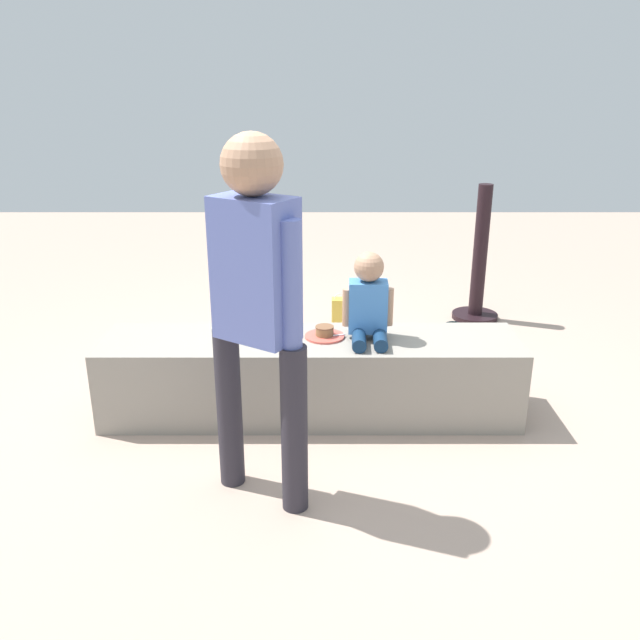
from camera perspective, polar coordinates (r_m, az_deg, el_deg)
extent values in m
plane|color=tan|center=(3.80, -0.81, -8.06)|extent=(12.00, 12.00, 0.00)
cube|color=gray|center=(3.70, -0.83, -4.95)|extent=(2.31, 0.51, 0.46)
cylinder|color=navy|center=(3.52, 3.42, -1.60)|extent=(0.09, 0.25, 0.08)
cylinder|color=navy|center=(3.53, 5.26, -1.57)|extent=(0.09, 0.25, 0.08)
cube|color=#4283CE|center=(3.58, 4.21, 1.20)|extent=(0.21, 0.14, 0.28)
sphere|color=tan|center=(3.51, 4.30, 4.64)|extent=(0.16, 0.16, 0.16)
cylinder|color=tan|center=(3.57, 2.37, 1.10)|extent=(0.05, 0.05, 0.21)
cylinder|color=tan|center=(3.59, 6.03, 1.15)|extent=(0.05, 0.05, 0.21)
cylinder|color=#28252F|center=(2.85, -2.25, -9.57)|extent=(0.12, 0.12, 0.78)
cylinder|color=#28252F|center=(3.05, -7.90, -7.63)|extent=(0.12, 0.12, 0.78)
cube|color=#5C6AB3|center=(2.68, -5.64, 4.38)|extent=(0.39, 0.35, 0.60)
sphere|color=tan|center=(2.60, -5.96, 13.36)|extent=(0.25, 0.25, 0.25)
cylinder|color=#5C6AB3|center=(2.59, -2.59, 2.66)|extent=(0.09, 0.09, 0.56)
cylinder|color=#5C6AB3|center=(2.80, -8.39, 3.81)|extent=(0.09, 0.09, 0.56)
cylinder|color=#E0594C|center=(3.63, 0.41, -1.42)|extent=(0.22, 0.22, 0.01)
cylinder|color=olive|center=(3.62, 0.42, -1.00)|extent=(0.10, 0.10, 0.05)
cylinder|color=brown|center=(3.61, 0.42, -0.61)|extent=(0.10, 0.10, 0.01)
cube|color=silver|center=(3.61, 1.38, -1.35)|extent=(0.11, 0.04, 0.00)
cube|color=gold|center=(4.96, 2.38, 0.49)|extent=(0.23, 0.10, 0.25)
torus|color=white|center=(4.92, 1.81, 1.87)|extent=(0.09, 0.01, 0.09)
torus|color=white|center=(4.92, 2.99, 1.87)|extent=(0.09, 0.01, 0.09)
cylinder|color=black|center=(5.38, 13.34, 0.36)|extent=(0.36, 0.36, 0.04)
cylinder|color=black|center=(5.23, 13.81, 5.85)|extent=(0.11, 0.11, 1.03)
cylinder|color=silver|center=(4.51, 6.97, -2.43)|extent=(0.07, 0.07, 0.15)
cone|color=silver|center=(4.47, 7.01, -1.40)|extent=(0.06, 0.06, 0.03)
cylinder|color=blue|center=(4.47, 7.02, -1.15)|extent=(0.03, 0.03, 0.02)
cube|color=white|center=(4.63, -12.38, -2.29)|extent=(0.41, 0.39, 0.13)
cube|color=black|center=(4.43, 11.30, -2.62)|extent=(0.27, 0.11, 0.22)
torus|color=black|center=(4.39, 11.39, -1.31)|extent=(0.20, 0.01, 0.20)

